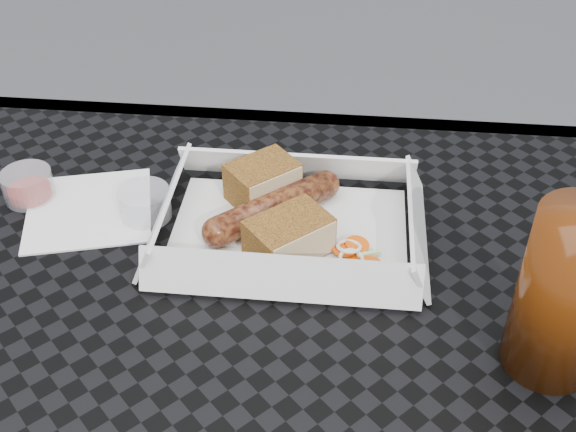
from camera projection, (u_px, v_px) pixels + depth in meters
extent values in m
cube|color=black|center=(187.00, 381.00, 0.56)|extent=(0.80, 0.80, 0.01)
cube|color=black|center=(255.00, 126.00, 0.86)|extent=(0.80, 0.03, 0.03)
cylinder|color=black|center=(29.00, 333.00, 1.09)|extent=(0.03, 0.03, 0.73)
cylinder|color=black|center=(500.00, 370.00, 1.04)|extent=(0.03, 0.03, 0.73)
cube|color=white|center=(289.00, 232.00, 0.68)|extent=(0.22, 0.15, 0.00)
cylinder|color=brown|center=(273.00, 207.00, 0.69)|extent=(0.11, 0.10, 0.03)
sphere|color=brown|center=(325.00, 184.00, 0.71)|extent=(0.03, 0.03, 0.03)
sphere|color=brown|center=(217.00, 232.00, 0.66)|extent=(0.03, 0.03, 0.03)
cube|color=olive|center=(263.00, 181.00, 0.71)|extent=(0.08, 0.08, 0.04)
cube|color=olive|center=(289.00, 236.00, 0.65)|extent=(0.09, 0.08, 0.04)
cylinder|color=#E9530A|center=(352.00, 253.00, 0.65)|extent=(0.02, 0.02, 0.00)
torus|color=white|center=(360.00, 258.00, 0.65)|extent=(0.02, 0.02, 0.00)
cube|color=#B2D17F|center=(364.00, 252.00, 0.66)|extent=(0.02, 0.02, 0.00)
cube|color=white|center=(89.00, 209.00, 0.71)|extent=(0.15, 0.15, 0.00)
cylinder|color=#9A130B|center=(28.00, 185.00, 0.72)|extent=(0.05, 0.05, 0.03)
cylinder|color=silver|center=(145.00, 203.00, 0.70)|extent=(0.05, 0.05, 0.03)
cylinder|color=#4D1F06|center=(566.00, 295.00, 0.52)|extent=(0.07, 0.07, 0.14)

